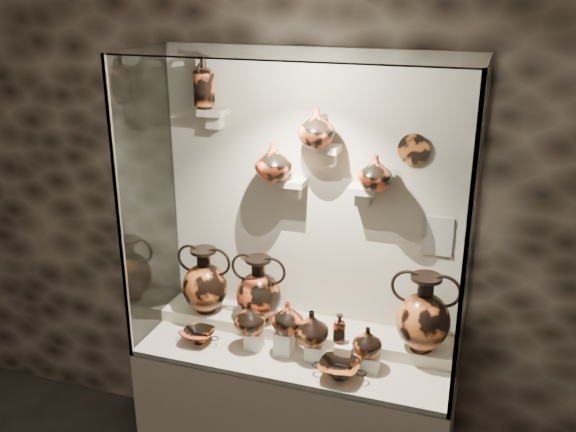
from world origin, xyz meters
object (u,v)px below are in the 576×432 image
object	(u,v)px
ovoid_vase_a	(273,161)
ovoid_vase_c	(375,172)
lekythos_small	(340,326)
kylix_left	(199,335)
ovoid_vase_b	(317,127)
jug_e	(367,341)
jug_b	(288,317)
jug_c	(312,328)
amphora_mid	(259,289)
kylix_right	(339,369)
amphora_left	(205,280)
amphora_right	(424,312)
lekythos_tall	(204,79)
jug_a	(250,318)

from	to	relation	value
ovoid_vase_a	ovoid_vase_c	bearing A→B (deg)	-19.18
lekythos_small	kylix_left	world-z (taller)	lekythos_small
ovoid_vase_a	ovoid_vase_b	distance (m)	0.30
jug_e	lekythos_small	size ratio (longest dim) A/B	0.89
lekythos_small	ovoid_vase_c	size ratio (longest dim) A/B	0.98
jug_b	jug_c	bearing A→B (deg)	12.17
amphora_mid	kylix_right	size ratio (longest dim) A/B	1.43
amphora_left	jug_e	world-z (taller)	amphora_left
jug_b	lekythos_small	world-z (taller)	jug_b
amphora_right	kylix_left	distance (m)	1.23
ovoid_vase_c	amphora_left	bearing A→B (deg)	-158.27
amphora_mid	lekythos_tall	distance (m)	1.18
jug_c	jug_e	size ratio (longest dim) A/B	1.21
amphora_right	jug_a	size ratio (longest dim) A/B	2.37
ovoid_vase_c	ovoid_vase_b	bearing A→B (deg)	-160.95
jug_c	kylix_left	size ratio (longest dim) A/B	0.84
jug_e	kylix_right	world-z (taller)	jug_e
lekythos_small	kylix_left	distance (m)	0.80
kylix_left	lekythos_tall	size ratio (longest dim) A/B	0.74
kylix_right	ovoid_vase_c	distance (m)	1.00
amphora_mid	jug_a	xyz separation A→B (m)	(0.03, -0.20, -0.07)
kylix_right	ovoid_vase_c	xyz separation A→B (m)	(0.06, 0.38, 0.92)
jug_c	kylix_right	xyz separation A→B (m)	(0.18, -0.12, -0.13)
amphora_mid	jug_c	bearing A→B (deg)	-23.80
kylix_left	ovoid_vase_c	bearing A→B (deg)	36.37
jug_b	amphora_mid	bearing A→B (deg)	156.47
jug_a	jug_e	bearing A→B (deg)	-2.17
kylix_right	amphora_mid	bearing A→B (deg)	136.42
kylix_left	ovoid_vase_c	world-z (taller)	ovoid_vase_c
amphora_left	jug_b	xyz separation A→B (m)	(0.56, -0.18, -0.05)
ovoid_vase_a	ovoid_vase_b	xyz separation A→B (m)	(0.23, 0.00, 0.20)
ovoid_vase_c	lekythos_small	bearing A→B (deg)	-95.72
ovoid_vase_b	amphora_right	bearing A→B (deg)	-5.52
jug_a	lekythos_tall	world-z (taller)	lekythos_tall
lekythos_small	jug_a	bearing A→B (deg)	168.93
amphora_right	jug_b	bearing A→B (deg)	174.63
amphora_left	jug_e	xyz separation A→B (m)	(0.99, -0.18, -0.11)
amphora_right	kylix_right	bearing A→B (deg)	-160.05
jug_a	jug_c	bearing A→B (deg)	-1.82
amphora_left	lekythos_small	distance (m)	0.86
lekythos_small	kylix_left	size ratio (longest dim) A/B	0.78
lekythos_tall	ovoid_vase_b	bearing A→B (deg)	-10.99
amphora_mid	lekythos_tall	size ratio (longest dim) A/B	1.23
jug_b	kylix_right	world-z (taller)	jug_b
amphora_left	kylix_left	bearing A→B (deg)	-55.08
lekythos_small	amphora_left	bearing A→B (deg)	154.13
amphora_left	amphora_right	size ratio (longest dim) A/B	0.93
amphora_mid	amphora_right	size ratio (longest dim) A/B	0.90
amphora_mid	ovoid_vase_c	distance (m)	0.95
jug_b	lekythos_tall	distance (m)	1.33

